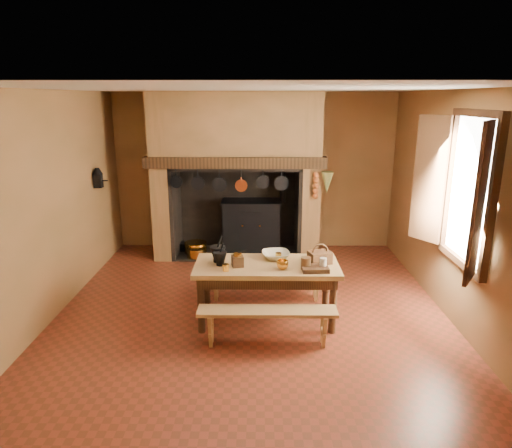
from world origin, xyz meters
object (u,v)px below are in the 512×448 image
Objects in this scene: bench_front at (267,318)px; coffee_grinder at (238,260)px; work_table at (267,273)px; wicker_basket at (320,257)px; mixing_bowl at (276,255)px; iron_range at (252,225)px.

bench_front is 7.63× the size of coffee_grinder.
work_table is 5.68× the size of wicker_basket.
coffee_grinder is at bearing 168.27° from wicker_basket.
work_table is 5.03× the size of mixing_bowl.
mixing_bowl is 1.13× the size of wicker_basket.
wicker_basket is at bearing 43.81° from bench_front.
work_table is at bearing 90.00° from bench_front.
coffee_grinder reaches higher than bench_front.
iron_range is 5.21× the size of wicker_basket.
mixing_bowl is at bearing 81.70° from bench_front.
iron_range is at bearing 74.80° from coffee_grinder.
iron_range is at bearing 89.72° from wicker_basket.
mixing_bowl is at bearing 18.81° from coffee_grinder.
wicker_basket reaches higher than bench_front.
wicker_basket is (0.88, -2.66, 0.35)m from iron_range.
mixing_bowl is (0.11, 0.79, 0.47)m from bench_front.
iron_range is 2.54m from mixing_bowl.
mixing_bowl is at bearing -82.07° from iron_range.
iron_range is 2.83m from wicker_basket.
work_table is at bearing 164.87° from wicker_basket.
wicker_basket reaches higher than mixing_bowl.
bench_front is at bearing -98.30° from mixing_bowl.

